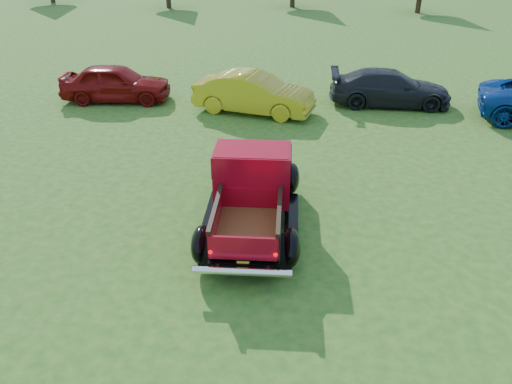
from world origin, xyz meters
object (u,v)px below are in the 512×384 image
pickup_truck (253,186)px  show_car_yellow (254,93)px  show_car_red (116,83)px  show_car_grey (390,88)px

pickup_truck → show_car_yellow: size_ratio=1.15×
show_car_red → show_car_grey: bearing=-90.9°
show_car_grey → show_car_yellow: bearing=105.7°
show_car_red → show_car_yellow: size_ratio=0.96×
show_car_red → show_car_yellow: show_car_yellow is taller
pickup_truck → show_car_grey: pickup_truck is taller
show_car_yellow → pickup_truck: bearing=-160.7°
pickup_truck → show_car_yellow: bearing=94.0°
show_car_grey → show_car_red: bearing=93.4°
pickup_truck → show_car_red: 9.49m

